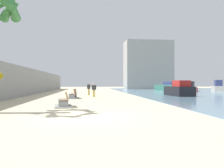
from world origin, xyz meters
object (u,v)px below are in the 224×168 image
Objects in this scene: boat_outer at (179,90)px; boat_distant at (168,87)px; person_standing at (94,89)px; boat_nearest at (218,87)px; person_walking at (89,88)px; bench_far at (73,96)px; bench_near at (64,103)px; boat_mid_bay at (189,88)px.

boat_outer reaches higher than boat_distant.
boat_nearest is at bearing 32.07° from person_standing.
boat_outer is (10.77, -2.66, -0.19)m from person_walking.
bench_far is at bearing -130.53° from boat_distant.
boat_mid_bay is (19.13, 21.90, 0.45)m from bench_near.
boat_outer is at bearing -120.62° from boat_mid_bay.
bench_far is 1.39× the size of person_standing.
boat_mid_bay is at bearing -156.72° from boat_nearest.
boat_nearest is at bearing 46.11° from boat_outer.
person_walking is at bearing 99.64° from person_standing.
person_walking is 27.22m from boat_nearest.
boat_mid_bay reaches higher than bench_near.
bench_near is at bearing -131.14° from boat_mid_bay.
person_standing is (0.57, -3.35, -0.04)m from person_walking.
boat_mid_bay is 7.76m from boat_nearest.
person_standing is (2.15, 2.17, 0.66)m from bench_far.
boat_mid_bay reaches higher than person_walking.
bench_far is at bearing -106.04° from person_walking.
boat_distant is (15.87, 14.90, -0.20)m from person_walking.
person_walking is 21.77m from boat_distant.
bench_far is at bearing -134.83° from person_standing.
bench_far is at bearing -146.67° from boat_nearest.
boat_mid_bay is (19.03, 14.14, 0.45)m from bench_far.
boat_mid_bay reaches higher than person_standing.
person_walking is 11.09m from boat_outer.
boat_outer is (12.35, 2.85, 0.51)m from bench_far.
boat_outer reaches higher than person_standing.
boat_outer reaches higher than person_walking.
person_standing is at bearing -80.36° from person_walking.
boat_nearest is at bearing 23.28° from boat_mid_bay.
boat_nearest is (24.58, 11.69, -0.14)m from person_walking.
bench_far is (0.10, 7.76, 0.00)m from bench_near.
person_standing is at bearing -147.93° from boat_nearest.
boat_nearest reaches higher than bench_near.
person_standing is (2.26, 9.93, 0.66)m from bench_near.
person_walking is at bearing 82.76° from bench_near.
boat_outer is (12.45, 10.61, 0.51)m from bench_near.
boat_outer is at bearing -133.89° from boat_nearest.
person_standing is 0.28× the size of boat_nearest.
boat_distant is (17.46, 20.42, 0.50)m from bench_far.
bench_near is 0.33× the size of boat_distant.
bench_near is 0.39× the size of boat_nearest.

